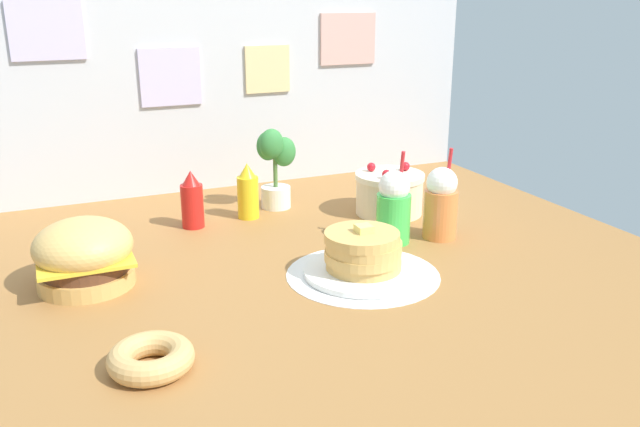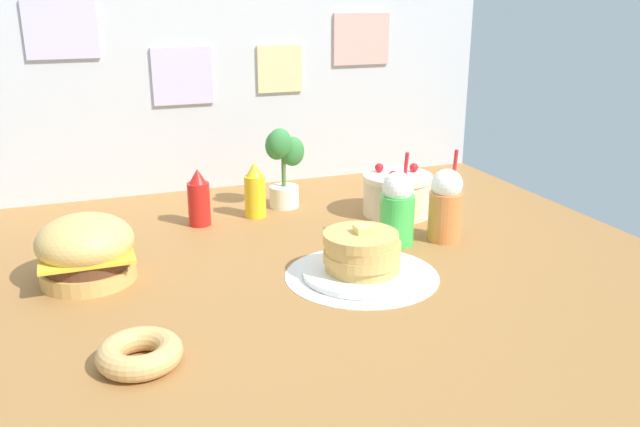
{
  "view_description": "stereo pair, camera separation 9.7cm",
  "coord_description": "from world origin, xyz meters",
  "px_view_note": "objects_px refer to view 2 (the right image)",
  "views": [
    {
      "loc": [
        -0.69,
        -1.66,
        0.78
      ],
      "look_at": [
        0.05,
        0.02,
        0.17
      ],
      "focal_mm": 37.47,
      "sensor_mm": 36.0,
      "label": 1
    },
    {
      "loc": [
        -0.6,
        -1.69,
        0.78
      ],
      "look_at": [
        0.05,
        0.02,
        0.17
      ],
      "focal_mm": 37.47,
      "sensor_mm": 36.0,
      "label": 2
    }
  ],
  "objects_px": {
    "layer_cake": "(397,194)",
    "mustard_bottle": "(255,192)",
    "ketchup_bottle": "(199,199)",
    "potted_plant": "(283,164)",
    "burger": "(86,250)",
    "orange_float_cup": "(446,205)",
    "cream_soda_cup": "(397,209)",
    "donut_pink_glaze": "(140,353)",
    "pancake_stack": "(362,256)"
  },
  "relations": [
    {
      "from": "cream_soda_cup",
      "to": "mustard_bottle",
      "type": "bearing_deg",
      "value": 129.8
    },
    {
      "from": "burger",
      "to": "potted_plant",
      "type": "distance_m",
      "value": 0.86
    },
    {
      "from": "layer_cake",
      "to": "cream_soda_cup",
      "type": "xyz_separation_m",
      "value": [
        -0.13,
        -0.27,
        0.04
      ]
    },
    {
      "from": "cream_soda_cup",
      "to": "donut_pink_glaze",
      "type": "relative_size",
      "value": 1.61
    },
    {
      "from": "ketchup_bottle",
      "to": "mustard_bottle",
      "type": "relative_size",
      "value": 1.0
    },
    {
      "from": "mustard_bottle",
      "to": "orange_float_cup",
      "type": "xyz_separation_m",
      "value": [
        0.52,
        -0.45,
        0.03
      ]
    },
    {
      "from": "orange_float_cup",
      "to": "potted_plant",
      "type": "xyz_separation_m",
      "value": [
        -0.39,
        0.53,
        0.05
      ]
    },
    {
      "from": "burger",
      "to": "donut_pink_glaze",
      "type": "relative_size",
      "value": 1.43
    },
    {
      "from": "burger",
      "to": "pancake_stack",
      "type": "height_order",
      "value": "burger"
    },
    {
      "from": "ketchup_bottle",
      "to": "cream_soda_cup",
      "type": "bearing_deg",
      "value": -35.81
    },
    {
      "from": "donut_pink_glaze",
      "to": "potted_plant",
      "type": "bearing_deg",
      "value": 56.6
    },
    {
      "from": "layer_cake",
      "to": "donut_pink_glaze",
      "type": "bearing_deg",
      "value": -143.55
    },
    {
      "from": "ketchup_bottle",
      "to": "orange_float_cup",
      "type": "bearing_deg",
      "value": -30.67
    },
    {
      "from": "burger",
      "to": "potted_plant",
      "type": "bearing_deg",
      "value": 32.16
    },
    {
      "from": "burger",
      "to": "donut_pink_glaze",
      "type": "height_order",
      "value": "burger"
    },
    {
      "from": "burger",
      "to": "pancake_stack",
      "type": "bearing_deg",
      "value": -18.36
    },
    {
      "from": "mustard_bottle",
      "to": "orange_float_cup",
      "type": "height_order",
      "value": "orange_float_cup"
    },
    {
      "from": "pancake_stack",
      "to": "donut_pink_glaze",
      "type": "distance_m",
      "value": 0.71
    },
    {
      "from": "burger",
      "to": "cream_soda_cup",
      "type": "xyz_separation_m",
      "value": [
        0.95,
        -0.04,
        0.03
      ]
    },
    {
      "from": "burger",
      "to": "layer_cake",
      "type": "bearing_deg",
      "value": 11.56
    },
    {
      "from": "donut_pink_glaze",
      "to": "layer_cake",
      "type": "bearing_deg",
      "value": 36.45
    },
    {
      "from": "cream_soda_cup",
      "to": "orange_float_cup",
      "type": "distance_m",
      "value": 0.16
    },
    {
      "from": "layer_cake",
      "to": "mustard_bottle",
      "type": "relative_size",
      "value": 1.25
    },
    {
      "from": "donut_pink_glaze",
      "to": "orange_float_cup",
      "type": "bearing_deg",
      "value": 23.5
    },
    {
      "from": "cream_soda_cup",
      "to": "potted_plant",
      "type": "relative_size",
      "value": 0.98
    },
    {
      "from": "burger",
      "to": "potted_plant",
      "type": "relative_size",
      "value": 0.87
    },
    {
      "from": "burger",
      "to": "ketchup_bottle",
      "type": "bearing_deg",
      "value": 43.08
    },
    {
      "from": "burger",
      "to": "donut_pink_glaze",
      "type": "distance_m",
      "value": 0.53
    },
    {
      "from": "pancake_stack",
      "to": "ketchup_bottle",
      "type": "height_order",
      "value": "ketchup_bottle"
    },
    {
      "from": "pancake_stack",
      "to": "cream_soda_cup",
      "type": "bearing_deg",
      "value": 43.35
    },
    {
      "from": "layer_cake",
      "to": "ketchup_bottle",
      "type": "distance_m",
      "value": 0.71
    },
    {
      "from": "ketchup_bottle",
      "to": "donut_pink_glaze",
      "type": "xyz_separation_m",
      "value": [
        -0.3,
        -0.88,
        -0.06
      ]
    },
    {
      "from": "pancake_stack",
      "to": "orange_float_cup",
      "type": "height_order",
      "value": "orange_float_cup"
    },
    {
      "from": "ketchup_bottle",
      "to": "burger",
      "type": "bearing_deg",
      "value": -136.92
    },
    {
      "from": "layer_cake",
      "to": "donut_pink_glaze",
      "type": "distance_m",
      "value": 1.24
    },
    {
      "from": "cream_soda_cup",
      "to": "donut_pink_glaze",
      "type": "xyz_separation_m",
      "value": [
        -0.86,
        -0.47,
        -0.09
      ]
    },
    {
      "from": "orange_float_cup",
      "to": "cream_soda_cup",
      "type": "bearing_deg",
      "value": 171.44
    },
    {
      "from": "layer_cake",
      "to": "cream_soda_cup",
      "type": "distance_m",
      "value": 0.3
    },
    {
      "from": "pancake_stack",
      "to": "ketchup_bottle",
      "type": "xyz_separation_m",
      "value": [
        -0.35,
        0.61,
        0.03
      ]
    },
    {
      "from": "mustard_bottle",
      "to": "donut_pink_glaze",
      "type": "bearing_deg",
      "value": -119.54
    },
    {
      "from": "pancake_stack",
      "to": "potted_plant",
      "type": "relative_size",
      "value": 1.11
    },
    {
      "from": "cream_soda_cup",
      "to": "donut_pink_glaze",
      "type": "height_order",
      "value": "cream_soda_cup"
    },
    {
      "from": "burger",
      "to": "orange_float_cup",
      "type": "distance_m",
      "value": 1.11
    },
    {
      "from": "burger",
      "to": "layer_cake",
      "type": "distance_m",
      "value": 1.1
    },
    {
      "from": "layer_cake",
      "to": "donut_pink_glaze",
      "type": "relative_size",
      "value": 1.34
    },
    {
      "from": "ketchup_bottle",
      "to": "potted_plant",
      "type": "height_order",
      "value": "potted_plant"
    },
    {
      "from": "layer_cake",
      "to": "burger",
      "type": "bearing_deg",
      "value": -168.44
    },
    {
      "from": "ketchup_bottle",
      "to": "donut_pink_glaze",
      "type": "distance_m",
      "value": 0.93
    },
    {
      "from": "pancake_stack",
      "to": "potted_plant",
      "type": "distance_m",
      "value": 0.71
    },
    {
      "from": "cream_soda_cup",
      "to": "potted_plant",
      "type": "distance_m",
      "value": 0.55
    }
  ]
}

